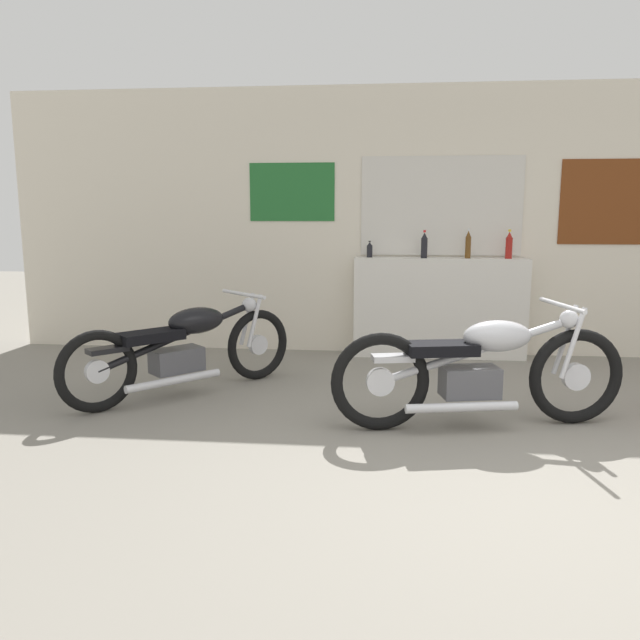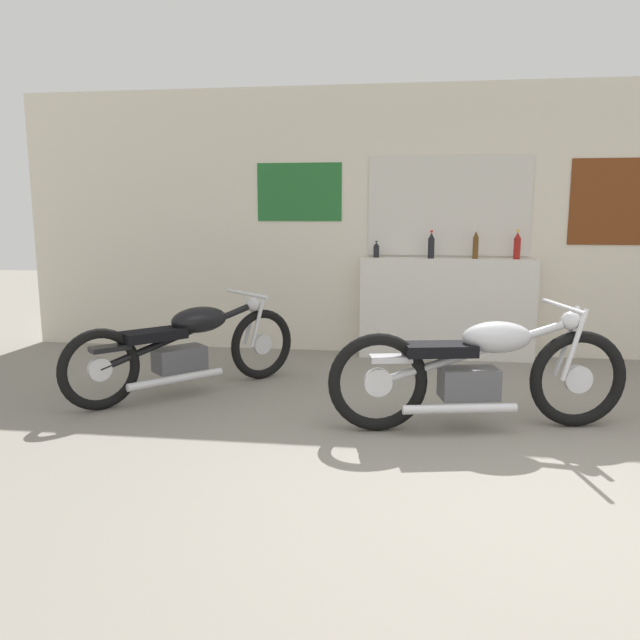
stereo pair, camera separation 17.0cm
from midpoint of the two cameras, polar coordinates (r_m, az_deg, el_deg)
ground_plane at (r=3.63m, az=19.65°, el=-15.30°), size 24.00×24.00×0.00m
wall_back at (r=6.77m, az=13.20°, el=8.72°), size 10.00×0.07×2.80m
sill_counter at (r=6.63m, az=10.12°, el=1.11°), size 1.78×0.28×1.04m
bottle_leftmost at (r=6.58m, az=3.82°, el=6.40°), size 0.06×0.06×0.17m
bottle_left_center at (r=6.52m, az=8.77°, el=6.73°), size 0.07×0.07×0.29m
bottle_center at (r=6.57m, az=12.67°, el=6.70°), size 0.06×0.06×0.31m
bottle_right_center at (r=6.63m, az=16.19°, el=6.54°), size 0.07×0.07×0.30m
motorcycle_silver at (r=4.50m, az=13.38°, el=-4.34°), size 2.09×0.71×0.88m
motorcycle_black at (r=5.31m, az=-13.19°, el=-2.41°), size 1.52×1.59×0.81m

